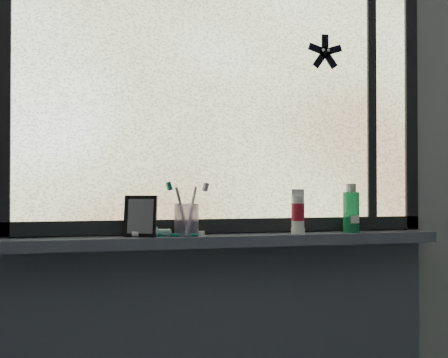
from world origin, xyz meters
TOP-DOWN VIEW (x-y plane):
  - wall_back at (0.00, 1.30)m, footprint 3.00×0.01m
  - windowsill at (0.00, 1.23)m, footprint 1.62×0.14m
  - window_pane at (0.00, 1.28)m, footprint 1.50×0.01m
  - frame_bottom at (0.00, 1.28)m, footprint 1.60×0.03m
  - frame_left at (-0.78, 1.28)m, footprint 0.05×0.03m
  - frame_right at (0.78, 1.28)m, footprint 0.05×0.03m
  - frame_mullion at (0.60, 1.28)m, footprint 0.03×0.03m
  - starfish_sticker at (0.40, 1.27)m, footprint 0.15×0.02m
  - vanity_mirror at (-0.32, 1.22)m, footprint 0.13×0.09m
  - toothpaste_tube at (-0.27, 1.22)m, footprint 0.19×0.10m
  - toothbrush_cup at (-0.15, 1.23)m, footprint 0.10×0.10m
  - toothbrush_lying at (-0.21, 1.21)m, footprint 0.24×0.08m
  - mouthwash_bottle at (0.48, 1.22)m, footprint 0.06×0.06m
  - cream_tube at (0.26, 1.21)m, footprint 0.06×0.06m

SIDE VIEW (x-z plane):
  - windowsill at x=0.00m, z-range 0.98..1.02m
  - toothbrush_lying at x=-0.21m, z-range 1.02..1.04m
  - toothpaste_tube at x=-0.27m, z-range 1.02..1.05m
  - frame_bottom at x=0.00m, z-range 1.02..1.07m
  - toothbrush_cup at x=-0.15m, z-range 1.02..1.13m
  - vanity_mirror at x=-0.32m, z-range 1.02..1.16m
  - cream_tube at x=0.26m, z-range 1.05..1.17m
  - mouthwash_bottle at x=0.48m, z-range 1.04..1.19m
  - wall_back at x=0.00m, z-range 0.00..2.50m
  - frame_left at x=-0.78m, z-range 0.98..2.08m
  - frame_right at x=0.78m, z-range 0.98..2.08m
  - window_pane at x=0.00m, z-range 1.03..2.03m
  - frame_mullion at x=0.60m, z-range 1.03..2.03m
  - starfish_sticker at x=0.40m, z-range 1.65..1.79m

